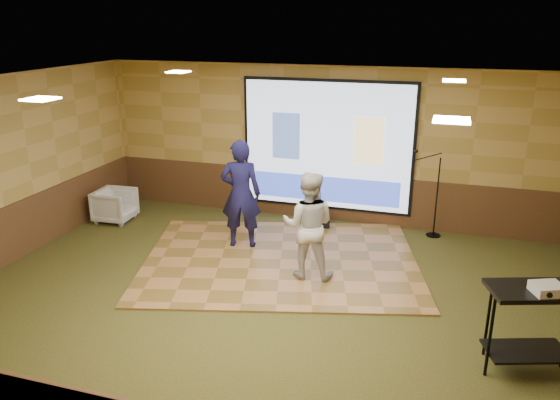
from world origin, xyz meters
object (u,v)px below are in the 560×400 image
(av_table, at_px, (533,313))
(duffel_bag, at_px, (317,220))
(projector_screen, at_px, (327,147))
(player_right, at_px, (308,225))
(dance_floor, at_px, (281,260))
(banquet_chair, at_px, (115,205))
(player_left, at_px, (241,194))
(projector, at_px, (547,289))
(mic_stand, at_px, (432,210))

(av_table, height_order, duffel_bag, av_table)
(projector_screen, distance_m, player_right, 2.65)
(dance_floor, height_order, banquet_chair, banquet_chair)
(player_left, bearing_deg, player_right, 136.48)
(av_table, bearing_deg, projector_screen, 128.34)
(player_left, distance_m, player_right, 1.62)
(projector, bearing_deg, mic_stand, 85.25)
(player_left, relative_size, av_table, 1.79)
(dance_floor, distance_m, banquet_chair, 3.77)
(projector_screen, height_order, banquet_chair, projector_screen)
(projector_screen, bearing_deg, mic_stand, -6.41)
(mic_stand, bearing_deg, av_table, -70.16)
(player_right, bearing_deg, mic_stand, -132.57)
(projector_screen, height_order, duffel_bag, projector_screen)
(player_left, relative_size, mic_stand, 1.18)
(projector_screen, height_order, projector, projector_screen)
(player_left, bearing_deg, mic_stand, -167.68)
(player_left, xyz_separation_m, player_right, (1.40, -0.81, -0.11))
(player_right, xyz_separation_m, av_table, (2.95, -1.56, -0.11))
(av_table, xyz_separation_m, banquet_chair, (-7.19, 2.83, -0.43))
(av_table, relative_size, projector, 3.38)
(projector_screen, distance_m, banquet_chair, 4.29)
(dance_floor, bearing_deg, player_left, 156.34)
(projector, distance_m, duffel_bag, 5.16)
(dance_floor, distance_m, player_right, 1.12)
(av_table, bearing_deg, duffel_bag, 131.95)
(mic_stand, xyz_separation_m, banquet_chair, (-5.98, -1.06, -0.17))
(av_table, distance_m, projector, 0.37)
(projector_screen, relative_size, player_left, 1.76)
(mic_stand, bearing_deg, dance_floor, -138.34)
(projector, height_order, banquet_chair, projector)
(projector_screen, xyz_separation_m, projector, (3.35, -4.21, -0.37))
(av_table, bearing_deg, dance_floor, 150.28)
(player_left, bearing_deg, dance_floor, 142.86)
(player_left, xyz_separation_m, banquet_chair, (-2.84, 0.46, -0.65))
(player_right, bearing_deg, av_table, 146.27)
(dance_floor, height_order, av_table, av_table)
(duffel_bag, bearing_deg, mic_stand, 5.80)
(projector_screen, bearing_deg, duffel_bag, -96.04)
(dance_floor, distance_m, player_left, 1.32)
(banquet_chair, height_order, duffel_bag, banquet_chair)
(player_left, height_order, projector, player_left)
(av_table, xyz_separation_m, duffel_bag, (-3.31, 3.68, -0.61))
(mic_stand, distance_m, duffel_bag, 2.14)
(dance_floor, relative_size, duffel_bag, 9.50)
(duffel_bag, bearing_deg, av_table, -48.05)
(banquet_chair, xyz_separation_m, duffel_bag, (3.88, 0.84, -0.18))
(mic_stand, bearing_deg, projector, -69.37)
(player_right, bearing_deg, duffel_bag, -86.21)
(player_right, height_order, banquet_chair, player_right)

